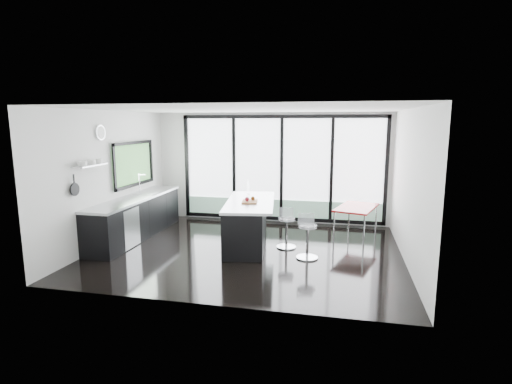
% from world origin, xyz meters
% --- Properties ---
extents(floor, '(6.00, 5.00, 0.00)m').
position_xyz_m(floor, '(0.00, 0.00, 0.00)').
color(floor, black).
rests_on(floor, ground).
extents(ceiling, '(6.00, 5.00, 0.00)m').
position_xyz_m(ceiling, '(0.00, 0.00, 2.80)').
color(ceiling, white).
rests_on(ceiling, wall_back).
extents(wall_back, '(6.00, 0.09, 2.80)m').
position_xyz_m(wall_back, '(0.27, 2.47, 1.27)').
color(wall_back, silver).
rests_on(wall_back, ground).
extents(wall_front, '(6.00, 0.00, 2.80)m').
position_xyz_m(wall_front, '(0.00, -2.50, 1.40)').
color(wall_front, silver).
rests_on(wall_front, ground).
extents(wall_left, '(0.26, 5.00, 2.80)m').
position_xyz_m(wall_left, '(-2.97, 0.27, 1.56)').
color(wall_left, silver).
rests_on(wall_left, ground).
extents(wall_right, '(0.00, 5.00, 2.80)m').
position_xyz_m(wall_right, '(3.00, 0.00, 1.40)').
color(wall_right, silver).
rests_on(wall_right, ground).
extents(counter_cabinets, '(0.69, 3.24, 1.36)m').
position_xyz_m(counter_cabinets, '(-2.67, 0.40, 0.46)').
color(counter_cabinets, black).
rests_on(counter_cabinets, floor).
extents(island, '(1.31, 2.42, 1.22)m').
position_xyz_m(island, '(-0.12, 0.41, 0.48)').
color(island, black).
rests_on(island, floor).
extents(bar_stool_near, '(0.52, 0.52, 0.66)m').
position_xyz_m(bar_stool_near, '(1.21, -0.23, 0.33)').
color(bar_stool_near, silver).
rests_on(bar_stool_near, floor).
extents(bar_stool_far, '(0.47, 0.47, 0.63)m').
position_xyz_m(bar_stool_far, '(0.73, 0.34, 0.32)').
color(bar_stool_far, silver).
rests_on(bar_stool_far, floor).
extents(red_table, '(1.07, 1.45, 0.70)m').
position_xyz_m(red_table, '(2.15, 1.47, 0.35)').
color(red_table, '#A31919').
rests_on(red_table, floor).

